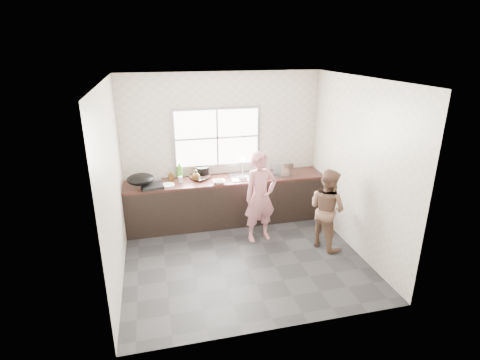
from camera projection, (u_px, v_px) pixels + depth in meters
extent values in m
cube|color=#29292C|center=(244.00, 258.00, 5.84)|extent=(3.60, 3.20, 0.01)
cube|color=silver|center=(244.00, 79.00, 4.91)|extent=(3.60, 3.20, 0.01)
cube|color=beige|center=(222.00, 148.00, 6.84)|extent=(3.60, 0.01, 2.70)
cube|color=beige|center=(113.00, 187.00, 4.98)|extent=(0.01, 3.20, 2.70)
cube|color=beige|center=(357.00, 167.00, 5.78)|extent=(0.01, 3.20, 2.70)
cube|color=beige|center=(281.00, 226.00, 3.91)|extent=(3.60, 0.01, 2.70)
cube|color=black|center=(227.00, 201.00, 6.88)|extent=(3.60, 0.62, 0.82)
cube|color=#381C17|center=(226.00, 180.00, 6.73)|extent=(3.60, 0.64, 0.04)
cube|color=silver|center=(245.00, 177.00, 6.80)|extent=(0.55, 0.45, 0.02)
cylinder|color=silver|center=(242.00, 166.00, 6.93)|extent=(0.02, 0.02, 0.30)
cube|color=#9EA0A5|center=(217.00, 137.00, 6.74)|extent=(1.60, 0.05, 1.10)
cube|color=white|center=(217.00, 138.00, 6.72)|extent=(1.50, 0.01, 1.00)
imported|color=#CC7A83|center=(260.00, 200.00, 6.16)|extent=(0.58, 0.43, 1.44)
imported|color=brown|center=(327.00, 209.00, 5.96)|extent=(0.72, 0.79, 1.33)
cylinder|color=black|center=(200.00, 176.00, 6.78)|extent=(0.46, 0.46, 0.04)
cube|color=silver|center=(202.00, 179.00, 6.58)|extent=(0.21, 0.19, 0.01)
imported|color=white|center=(219.00, 182.00, 6.49)|extent=(0.23, 0.23, 0.05)
imported|color=silver|center=(261.00, 177.00, 6.70)|extent=(0.21, 0.21, 0.06)
imported|color=white|center=(243.00, 177.00, 6.69)|extent=(0.25, 0.25, 0.07)
cylinder|color=black|center=(202.00, 171.00, 6.82)|extent=(0.26, 0.26, 0.18)
cylinder|color=silver|center=(168.00, 185.00, 6.39)|extent=(0.30, 0.30, 0.02)
imported|color=#519F34|center=(180.00, 169.00, 6.70)|extent=(0.13, 0.13, 0.32)
imported|color=#442B11|center=(171.00, 176.00, 6.57)|extent=(0.09, 0.09, 0.17)
imported|color=#3C290F|center=(196.00, 176.00, 6.60)|extent=(0.17, 0.17, 0.18)
cylinder|color=silver|center=(180.00, 180.00, 6.51)|extent=(0.09, 0.09, 0.11)
cube|color=black|center=(152.00, 186.00, 6.30)|extent=(0.39, 0.39, 0.05)
ellipsoid|color=black|center=(141.00, 179.00, 6.27)|extent=(0.56, 0.56, 0.17)
cube|color=#B9BAC0|center=(281.00, 169.00, 6.81)|extent=(0.38, 0.28, 0.27)
cylinder|color=silver|center=(144.00, 181.00, 6.56)|extent=(0.27, 0.27, 0.01)
cylinder|color=silver|center=(155.00, 180.00, 6.64)|extent=(0.29, 0.29, 0.01)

